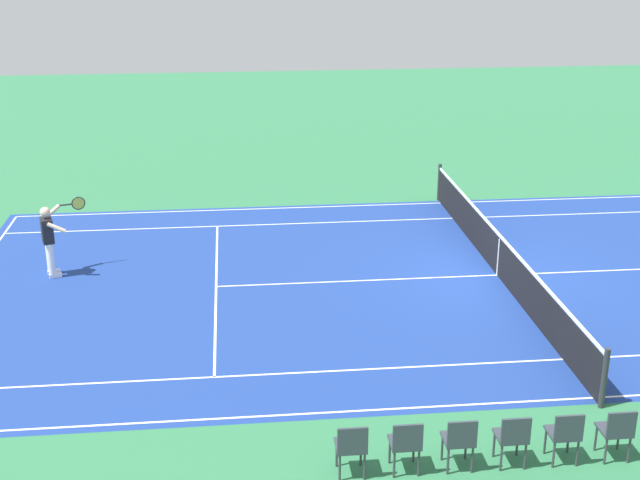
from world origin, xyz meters
TOP-DOWN VIEW (x-y plane):
  - ground_plane at (0.00, 0.00)m, footprint 60.00×60.00m
  - court_slab at (0.00, 0.00)m, footprint 24.20×11.40m
  - court_line_markings at (0.00, 0.00)m, footprint 23.85×11.05m
  - tennis_net at (0.00, 0.00)m, footprint 0.10×11.70m
  - tennis_player_near at (10.10, -1.05)m, footprint 0.97×0.88m
  - tennis_ball at (-0.22, -1.36)m, footprint 0.07×0.07m
  - spectator_chair_2 at (0.43, 7.26)m, footprint 0.44×0.44m
  - spectator_chair_3 at (1.22, 7.26)m, footprint 0.44×0.44m
  - spectator_chair_4 at (2.02, 7.26)m, footprint 0.44×0.44m
  - spectator_chair_5 at (2.81, 7.26)m, footprint 0.44×0.44m
  - spectator_chair_6 at (3.60, 7.26)m, footprint 0.44×0.44m
  - spectator_chair_7 at (4.39, 7.26)m, footprint 0.44×0.44m

SIDE VIEW (x-z plane):
  - ground_plane at x=0.00m, z-range 0.00..0.00m
  - court_slab at x=0.00m, z-range 0.00..0.00m
  - court_line_markings at x=0.00m, z-range 0.00..0.01m
  - tennis_ball at x=-0.22m, z-range 0.00..0.07m
  - tennis_net at x=0.00m, z-range -0.05..1.03m
  - spectator_chair_2 at x=0.43m, z-range 0.08..0.96m
  - spectator_chair_3 at x=1.22m, z-range 0.08..0.96m
  - spectator_chair_4 at x=2.02m, z-range 0.08..0.96m
  - spectator_chair_5 at x=2.81m, z-range 0.08..0.96m
  - spectator_chair_6 at x=3.60m, z-range 0.08..0.96m
  - spectator_chair_7 at x=4.39m, z-range 0.08..0.96m
  - tennis_player_near at x=10.10m, z-range 0.08..1.78m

